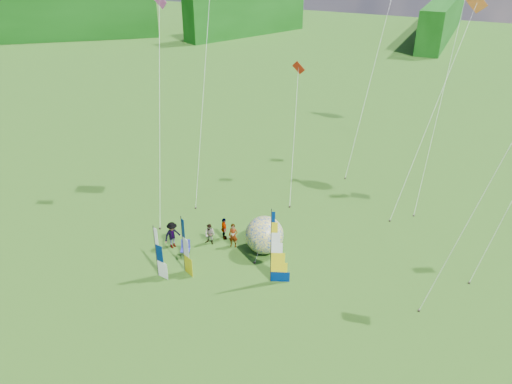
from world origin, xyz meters
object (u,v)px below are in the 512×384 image
at_px(bol_inflatable, 264,235).
at_px(spectator_c, 172,235).
at_px(feather_banner_main, 271,248).
at_px(side_banner_left, 183,245).
at_px(side_banner_far, 156,252).
at_px(kite_whale, 446,76).
at_px(spectator_a, 233,236).
at_px(camp_chair, 185,249).
at_px(spectator_d, 224,229).
at_px(spectator_b, 210,234).

bearing_deg(bol_inflatable, spectator_c, -159.49).
height_order(feather_banner_main, side_banner_left, feather_banner_main).
xyz_separation_m(side_banner_far, bol_inflatable, (4.84, 5.12, -0.48)).
bearing_deg(bol_inflatable, kite_whale, 59.01).
relative_size(spectator_a, camp_chair, 1.57).
height_order(bol_inflatable, kite_whale, kite_whale).
bearing_deg(camp_chair, spectator_a, 20.72).
xyz_separation_m(bol_inflatable, kite_whale, (8.38, 13.95, 8.01)).
xyz_separation_m(bol_inflatable, camp_chair, (-4.42, -2.67, -0.71)).
height_order(bol_inflatable, spectator_d, bol_inflatable).
xyz_separation_m(spectator_c, camp_chair, (1.30, -0.53, -0.40)).
relative_size(side_banner_left, spectator_d, 2.39).
bearing_deg(spectator_b, side_banner_left, -89.45).
height_order(bol_inflatable, spectator_a, bol_inflatable).
relative_size(spectator_c, spectator_d, 1.18).
bearing_deg(side_banner_far, feather_banner_main, 29.87).
xyz_separation_m(side_banner_left, kite_whale, (11.97, 18.01, 7.35)).
bearing_deg(camp_chair, spectator_d, 41.26).
bearing_deg(spectator_a, side_banner_left, -123.50).
distance_m(feather_banner_main, kite_whale, 19.26).
bearing_deg(camp_chair, spectator_c, 133.58).
distance_m(side_banner_left, spectator_a, 4.12).
distance_m(side_banner_far, spectator_d, 5.68).
relative_size(spectator_b, spectator_d, 0.94).
bearing_deg(side_banner_left, spectator_b, 115.44).
bearing_deg(spectator_c, feather_banner_main, -72.16).
xyz_separation_m(side_banner_left, bol_inflatable, (3.59, 4.06, -0.66)).
distance_m(feather_banner_main, bol_inflatable, 3.41).
height_order(feather_banner_main, spectator_b, feather_banner_main).
height_order(spectator_c, kite_whale, kite_whale).
height_order(feather_banner_main, spectator_d, feather_banner_main).
height_order(camp_chair, kite_whale, kite_whale).
distance_m(spectator_b, camp_chair, 2.07).
relative_size(feather_banner_main, spectator_d, 3.04).
distance_m(spectator_b, spectator_c, 2.47).
bearing_deg(bol_inflatable, spectator_a, -169.90).
height_order(side_banner_far, spectator_a, side_banner_far).
distance_m(feather_banner_main, spectator_b, 5.92).
relative_size(bol_inflatable, camp_chair, 2.30).
height_order(spectator_b, spectator_d, spectator_d).
relative_size(side_banner_left, spectator_c, 2.03).
height_order(spectator_b, spectator_c, spectator_c).
bearing_deg(spectator_d, spectator_b, 112.14).
bearing_deg(kite_whale, spectator_c, -117.56).
bearing_deg(camp_chair, side_banner_left, -83.31).
distance_m(feather_banner_main, spectator_a, 4.70).
relative_size(feather_banner_main, spectator_a, 2.83).
bearing_deg(spectator_c, bol_inflatable, -46.89).
distance_m(side_banner_left, side_banner_far, 1.65).
bearing_deg(feather_banner_main, camp_chair, 157.51).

